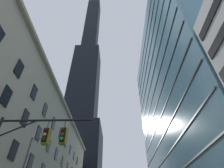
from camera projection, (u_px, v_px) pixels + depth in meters
name	position (u px, v px, depth m)	size (l,w,h in m)	color
station_building	(15.00, 154.00, 32.74)	(14.93, 63.76, 23.73)	#B2A88E
dark_skyscraper	(83.00, 101.00, 104.57)	(24.41, 24.41, 198.54)	black
glass_office_midrise	(184.00, 97.00, 44.18)	(15.24, 47.04, 53.44)	teal
traffic_signal_mast	(29.00, 148.00, 10.57)	(6.30, 0.63, 6.96)	black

